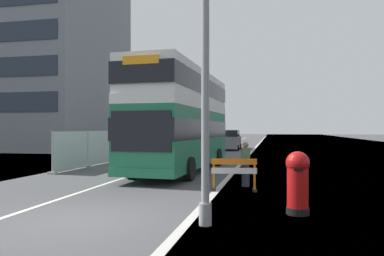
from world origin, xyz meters
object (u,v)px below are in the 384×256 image
(red_pillar_postbox, at_px, (298,180))
(double_decker_bus, at_px, (182,119))
(pedestrian_at_kerb, at_px, (246,164))
(roadworks_barrier, at_px, (234,171))
(lamppost_foreground, at_px, (205,52))
(car_receding_mid, at_px, (209,137))
(car_oncoming_near, at_px, (230,140))

(red_pillar_postbox, bearing_deg, double_decker_bus, 120.63)
(red_pillar_postbox, relative_size, pedestrian_at_kerb, 0.95)
(double_decker_bus, bearing_deg, roadworks_barrier, -59.91)
(double_decker_bus, relative_size, pedestrian_at_kerb, 6.72)
(double_decker_bus, height_order, roadworks_barrier, double_decker_bus)
(double_decker_bus, relative_size, lamppost_foreground, 1.37)
(red_pillar_postbox, bearing_deg, car_receding_mid, 103.11)
(red_pillar_postbox, distance_m, car_oncoming_near, 28.39)
(double_decker_bus, xyz_separation_m, red_pillar_postbox, (5.16, -8.72, -1.82))
(pedestrian_at_kerb, bearing_deg, car_oncoming_near, 97.78)
(lamppost_foreground, relative_size, car_receding_mid, 1.94)
(lamppost_foreground, xyz_separation_m, pedestrian_at_kerb, (0.48, 5.81, -3.04))
(car_receding_mid, xyz_separation_m, pedestrian_at_kerb, (7.10, -33.15, -0.22))
(lamppost_foreground, xyz_separation_m, roadworks_barrier, (0.16, 4.70, -3.19))
(lamppost_foreground, relative_size, car_oncoming_near, 1.87)
(red_pillar_postbox, xyz_separation_m, roadworks_barrier, (-1.94, 3.15, -0.18))
(roadworks_barrier, distance_m, car_receding_mid, 34.92)
(car_oncoming_near, height_order, pedestrian_at_kerb, car_oncoming_near)
(lamppost_foreground, bearing_deg, car_oncoming_near, 95.33)
(lamppost_foreground, distance_m, red_pillar_postbox, 3.98)
(pedestrian_at_kerb, bearing_deg, roadworks_barrier, -106.11)
(red_pillar_postbox, xyz_separation_m, car_receding_mid, (-8.71, 37.41, 0.19))
(pedestrian_at_kerb, bearing_deg, red_pillar_postbox, -69.26)
(double_decker_bus, relative_size, car_receding_mid, 2.67)
(red_pillar_postbox, height_order, car_receding_mid, car_receding_mid)
(red_pillar_postbox, xyz_separation_m, car_oncoming_near, (-4.85, 27.97, 0.08))
(lamppost_foreground, height_order, pedestrian_at_kerb, lamppost_foreground)
(lamppost_foreground, distance_m, car_receding_mid, 39.61)
(roadworks_barrier, bearing_deg, car_oncoming_near, 96.70)
(car_oncoming_near, height_order, car_receding_mid, car_receding_mid)
(double_decker_bus, distance_m, red_pillar_postbox, 10.30)
(double_decker_bus, distance_m, car_oncoming_near, 19.33)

